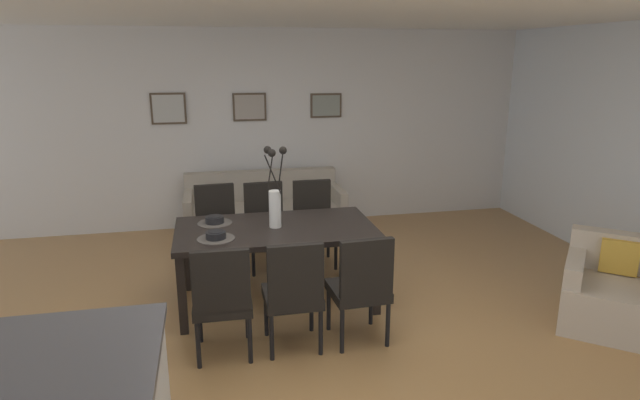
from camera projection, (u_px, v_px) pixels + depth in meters
name	position (u px, v px, depth m)	size (l,w,h in m)	color
ground_plane	(309.00, 337.00, 4.40)	(9.00, 9.00, 0.00)	#A87A47
back_wall_panel	(262.00, 129.00, 7.12)	(9.00, 0.10, 2.60)	silver
ceiling_panel	(297.00, 3.00, 4.08)	(9.00, 7.20, 0.08)	white
dining_table	(276.00, 234.00, 4.88)	(1.80, 1.00, 0.74)	black
dining_chair_near_left	(222.00, 296.00, 3.98)	(0.45, 0.45, 0.92)	black
dining_chair_near_right	(217.00, 224.00, 5.69)	(0.47, 0.47, 0.92)	black
dining_chair_far_left	(294.00, 290.00, 4.09)	(0.44, 0.44, 0.92)	black
dining_chair_far_right	(266.00, 221.00, 5.79)	(0.47, 0.47, 0.92)	black
dining_chair_mid_left	(361.00, 284.00, 4.19)	(0.46, 0.46, 0.92)	black
dining_chair_mid_right	(314.00, 219.00, 5.88)	(0.44, 0.44, 0.92)	black
centerpiece_vase	(275.00, 197.00, 4.79)	(0.21, 0.23, 0.73)	white
placemat_near_left	(216.00, 239.00, 4.54)	(0.32, 0.32, 0.01)	#4C4742
bowl_near_left	(216.00, 234.00, 4.53)	(0.17, 0.17, 0.07)	black
placemat_near_right	(215.00, 223.00, 4.96)	(0.32, 0.32, 0.01)	#4C4742
bowl_near_right	(215.00, 219.00, 4.95)	(0.17, 0.17, 0.07)	black
sofa	(264.00, 215.00, 6.82)	(1.97, 0.84, 0.80)	#A89E8E
armchair	(615.00, 293.00, 4.55)	(1.13, 1.13, 0.75)	#B7A893
framed_picture_left	(168.00, 109.00, 6.74)	(0.44, 0.03, 0.40)	#473828
framed_picture_center	(250.00, 107.00, 6.94)	(0.43, 0.03, 0.36)	#473828
framed_picture_right	(326.00, 106.00, 7.15)	(0.42, 0.03, 0.32)	#473828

